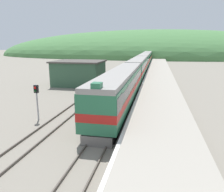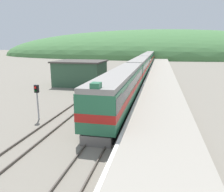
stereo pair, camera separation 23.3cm
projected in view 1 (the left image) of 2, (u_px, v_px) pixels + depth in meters
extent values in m
cube|color=#4C443D|center=(141.00, 68.00, 64.19)|extent=(0.08, 180.00, 0.16)
cube|color=#4C443D|center=(146.00, 68.00, 63.91)|extent=(0.08, 180.00, 0.16)
cube|color=#4C443D|center=(125.00, 68.00, 65.15)|extent=(0.08, 180.00, 0.16)
cube|color=#4C443D|center=(129.00, 68.00, 64.87)|extent=(0.08, 180.00, 0.16)
cube|color=#9E9689|center=(159.00, 77.00, 44.04)|extent=(5.38, 140.00, 1.00)
cube|color=silver|center=(146.00, 74.00, 44.43)|extent=(0.24, 140.00, 0.01)
ellipsoid|color=#477A42|center=(151.00, 56.00, 134.32)|extent=(195.80, 88.11, 30.88)
cube|color=#385B42|center=(79.00, 74.00, 37.99)|extent=(7.90, 6.54, 3.97)
cube|color=#47423D|center=(79.00, 61.00, 37.51)|extent=(8.40, 7.04, 0.24)
cube|color=black|center=(121.00, 102.00, 25.18)|extent=(2.37, 20.09, 0.85)
cube|color=#286B47|center=(121.00, 87.00, 24.75)|extent=(2.89, 21.37, 2.86)
cube|color=red|center=(121.00, 89.00, 24.80)|extent=(2.92, 21.39, 0.63)
cube|color=black|center=(121.00, 81.00, 24.61)|extent=(2.91, 20.09, 0.86)
cube|color=gray|center=(121.00, 72.00, 24.37)|extent=(2.72, 21.37, 0.40)
cube|color=black|center=(100.00, 103.00, 15.50)|extent=(2.93, 2.20, 1.14)
cube|color=#286B47|center=(97.00, 85.00, 14.53)|extent=(0.64, 0.80, 0.36)
cube|color=slate|center=(97.00, 141.00, 15.20)|extent=(2.25, 0.40, 0.77)
cube|color=black|center=(138.00, 76.00, 45.82)|extent=(2.37, 18.94, 0.85)
cube|color=#286B47|center=(138.00, 67.00, 45.39)|extent=(2.89, 20.15, 2.86)
cube|color=red|center=(138.00, 68.00, 45.44)|extent=(2.92, 20.17, 0.63)
cube|color=black|center=(138.00, 64.00, 45.25)|extent=(2.91, 18.94, 0.86)
cube|color=gray|center=(138.00, 59.00, 45.02)|extent=(2.72, 20.15, 0.40)
cube|color=black|center=(144.00, 66.00, 65.88)|extent=(2.37, 18.94, 0.85)
cube|color=#286B47|center=(144.00, 60.00, 65.45)|extent=(2.89, 20.15, 2.86)
cube|color=red|center=(144.00, 61.00, 65.51)|extent=(2.92, 20.17, 0.63)
cube|color=black|center=(144.00, 58.00, 65.31)|extent=(2.91, 18.94, 0.86)
cube|color=gray|center=(144.00, 55.00, 65.08)|extent=(2.72, 20.15, 0.40)
cube|color=black|center=(147.00, 61.00, 85.94)|extent=(2.37, 18.94, 0.85)
cube|color=#286B47|center=(147.00, 57.00, 85.52)|extent=(2.89, 20.15, 2.86)
cube|color=red|center=(147.00, 57.00, 85.57)|extent=(2.92, 20.17, 0.63)
cube|color=black|center=(148.00, 55.00, 85.37)|extent=(2.91, 18.94, 0.86)
cube|color=gray|center=(148.00, 52.00, 85.14)|extent=(2.72, 20.15, 0.40)
cylinder|color=#9E9EA3|center=(37.00, 103.00, 20.22)|extent=(0.14, 0.14, 3.38)
cube|color=black|center=(36.00, 89.00, 19.93)|extent=(0.36, 0.28, 0.71)
sphere|color=red|center=(35.00, 88.00, 19.73)|extent=(0.22, 0.22, 0.22)
sphere|color=black|center=(35.00, 91.00, 19.79)|extent=(0.22, 0.22, 0.22)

